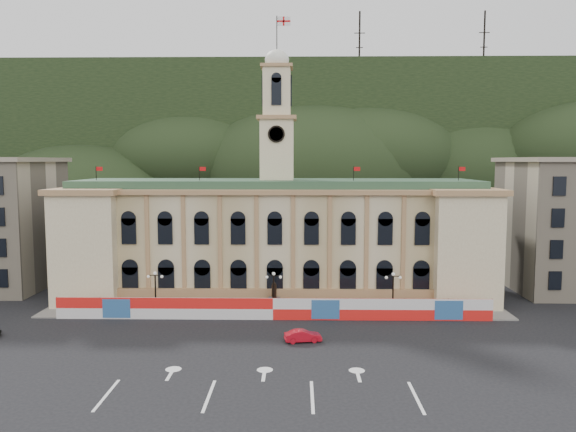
{
  "coord_description": "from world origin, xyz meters",
  "views": [
    {
      "loc": [
        2.93,
        -47.73,
        18.15
      ],
      "look_at": [
        1.66,
        18.0,
        11.66
      ],
      "focal_mm": 35.0,
      "sensor_mm": 36.0,
      "label": 1
    }
  ],
  "objects": [
    {
      "name": "ground",
      "position": [
        0.0,
        0.0,
        0.0
      ],
      "size": [
        260.0,
        260.0,
        0.0
      ],
      "primitive_type": "plane",
      "color": "black",
      "rests_on": "ground"
    },
    {
      "name": "lamp_left",
      "position": [
        -14.0,
        17.0,
        3.07
      ],
      "size": [
        1.96,
        0.44,
        5.15
      ],
      "color": "black",
      "rests_on": "ground"
    },
    {
      "name": "lane_markings",
      "position": [
        0.0,
        -5.0,
        0.0
      ],
      "size": [
        26.0,
        10.0,
        0.02
      ],
      "primitive_type": null,
      "color": "white",
      "rests_on": "ground"
    },
    {
      "name": "lamp_center",
      "position": [
        0.0,
        17.0,
        3.07
      ],
      "size": [
        1.96,
        0.44,
        5.15
      ],
      "color": "black",
      "rests_on": "ground"
    },
    {
      "name": "red_sedan",
      "position": [
        3.38,
        7.16,
        0.61
      ],
      "size": [
        2.59,
        4.18,
        1.23
      ],
      "primitive_type": "imported",
      "rotation": [
        0.0,
        0.0,
        1.75
      ],
      "color": "#B80D1B",
      "rests_on": "ground"
    },
    {
      "name": "pavement",
      "position": [
        0.0,
        17.75,
        0.08
      ],
      "size": [
        56.0,
        5.5,
        0.16
      ],
      "primitive_type": "cube",
      "color": "slate",
      "rests_on": "ground"
    },
    {
      "name": "statue",
      "position": [
        0.0,
        18.0,
        1.19
      ],
      "size": [
        1.4,
        1.4,
        3.72
      ],
      "color": "#595651",
      "rests_on": "ground"
    },
    {
      "name": "hoarding_fence",
      "position": [
        0.06,
        15.07,
        1.25
      ],
      "size": [
        50.0,
        0.44,
        2.5
      ],
      "color": "red",
      "rests_on": "ground"
    },
    {
      "name": "lamp_right",
      "position": [
        14.0,
        17.0,
        3.07
      ],
      "size": [
        1.96,
        0.44,
        5.15
      ],
      "color": "black",
      "rests_on": "ground"
    },
    {
      "name": "city_hall",
      "position": [
        0.0,
        27.63,
        7.85
      ],
      "size": [
        56.2,
        17.6,
        37.1
      ],
      "color": "beige",
      "rests_on": "ground"
    },
    {
      "name": "hill_ridge",
      "position": [
        0.03,
        121.99,
        19.48
      ],
      "size": [
        230.0,
        80.0,
        64.0
      ],
      "color": "black",
      "rests_on": "ground"
    }
  ]
}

